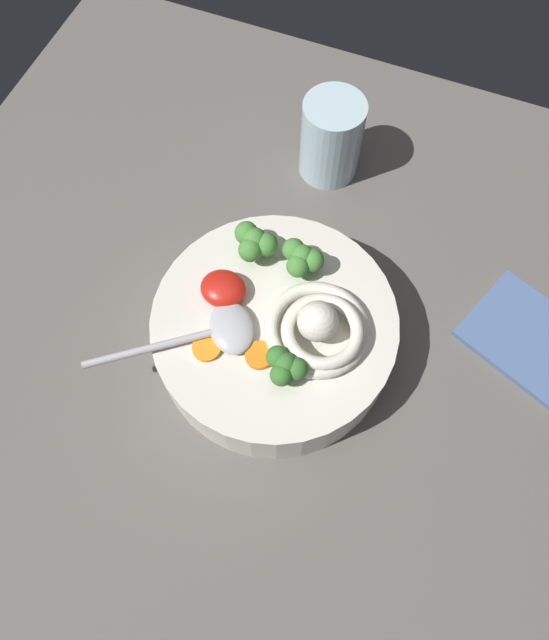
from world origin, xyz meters
TOP-DOWN VIEW (x-y plane):
  - table_slab at (0.00, 0.00)cm, footprint 90.83×90.83cm
  - soup_bowl at (2.77, -0.90)cm, footprint 25.67×25.67cm
  - noodle_pile at (7.37, -0.69)cm, footprint 11.70×11.47cm
  - soup_spoon at (-1.92, -4.45)cm, footprint 15.77×13.09cm
  - chili_sauce_dollop at (-3.28, 0.38)cm, footprint 4.78×4.30cm
  - broccoli_floret_beside_noodles at (5.86, -5.90)cm, footprint 4.36×3.76cm
  - broccoli_floret_near_spoon at (3.16, 5.66)cm, footprint 4.69×4.03cm
  - broccoli_floret_front at (-2.06, 5.60)cm, footprint 4.93×4.24cm
  - carrot_slice_left at (6.48, 1.71)cm, footprint 2.11×2.11cm
  - carrot_slice_extra_a at (-2.37, -6.36)cm, footprint 2.91×2.91cm
  - carrot_slice_beside_chili at (2.85, -5.16)cm, footprint 2.93×2.93cm
  - drinking_glass at (-0.17, 24.85)cm, footprint 7.53×7.53cm
  - folded_napkin at (29.48, 10.20)cm, footprint 17.08×15.30cm

SIDE VIEW (x-z plane):
  - table_slab at x=0.00cm, z-range 0.00..2.50cm
  - folded_napkin at x=29.48cm, z-range 2.50..3.30cm
  - soup_bowl at x=2.77cm, z-range 2.62..9.38cm
  - drinking_glass at x=-0.17cm, z-range 2.50..13.22cm
  - carrot_slice_extra_a at x=-2.37cm, z-range 9.27..9.80cm
  - carrot_slice_beside_chili at x=2.85cm, z-range 9.27..9.92cm
  - carrot_slice_left at x=6.48cm, z-range 9.27..9.92cm
  - soup_spoon at x=-1.92cm, z-range 9.27..10.87cm
  - chili_sauce_dollop at x=-3.28cm, z-range 9.27..11.42cm
  - noodle_pile at x=7.37cm, z-range 8.39..13.09cm
  - broccoli_floret_beside_noodles at x=5.86cm, z-range 9.71..13.16cm
  - broccoli_floret_near_spoon at x=3.16cm, z-range 9.74..13.45cm
  - broccoli_floret_front at x=-2.06cm, z-range 9.76..13.66cm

